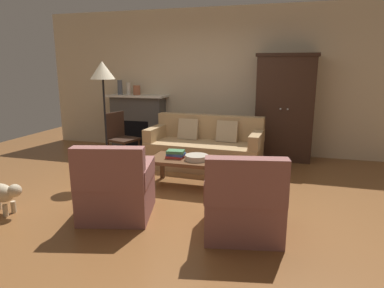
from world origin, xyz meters
name	(u,v)px	position (x,y,z in m)	size (l,w,h in m)	color
ground_plane	(172,192)	(0.00, 0.00, 0.00)	(9.60, 9.60, 0.00)	brown
back_wall	(213,81)	(0.00, 2.55, 1.40)	(7.20, 0.10, 2.80)	beige
fireplace	(138,121)	(-1.55, 2.30, 0.57)	(1.26, 0.48, 1.12)	#4C4947
armoire	(284,108)	(1.40, 2.22, 0.96)	(1.06, 0.57, 1.92)	#382319
couch	(205,149)	(0.14, 1.33, 0.32)	(1.95, 0.94, 0.86)	tan
coffee_table	(189,162)	(0.17, 0.28, 0.37)	(1.10, 0.60, 0.42)	brown
fruit_bowl	(197,158)	(0.29, 0.23, 0.46)	(0.32, 0.32, 0.07)	beige
book_stack	(176,154)	(-0.03, 0.26, 0.48)	(0.26, 0.19, 0.11)	#B73833
mantel_vase_slate	(120,87)	(-1.93, 2.28, 1.27)	(0.10, 0.10, 0.30)	#565B66
mantel_vase_cream	(129,89)	(-1.73, 2.28, 1.24)	(0.09, 0.09, 0.25)	beige
mantel_vase_terracotta	(137,90)	(-1.55, 2.28, 1.22)	(0.15, 0.15, 0.19)	#A86042
armchair_near_left	(116,190)	(-0.35, -0.89, 0.32)	(0.93, 0.93, 0.88)	#935B56
armchair_near_right	(243,205)	(1.09, -0.92, 0.32)	(0.90, 0.90, 0.88)	#935B56
side_chair_wooden	(120,134)	(-1.39, 1.16, 0.51)	(0.55, 0.55, 0.90)	#382319
floor_lamp	(103,77)	(-1.17, 0.33, 1.53)	(0.36, 0.36, 1.77)	black
dog	(2,194)	(-1.67, -1.19, 0.25)	(0.57, 0.24, 0.39)	beige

